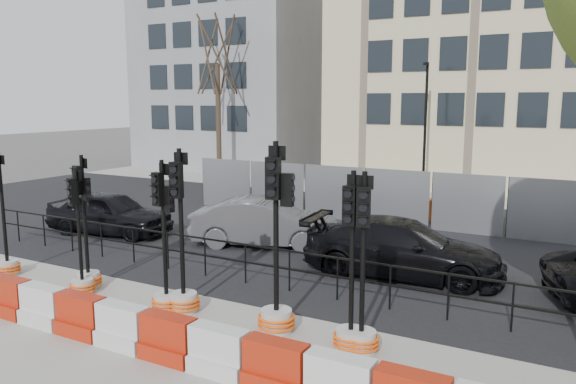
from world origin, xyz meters
The scene contains 22 objects.
ground centered at (0.00, 0.00, 0.00)m, with size 120.00×120.00×0.00m, color #51514C.
sidewalk_near centered at (0.00, -3.00, 0.01)m, with size 40.00×6.00×0.02m, color gray.
road centered at (0.00, 7.00, 0.01)m, with size 40.00×14.00×0.03m, color black.
sidewalk_far centered at (0.00, 16.00, 0.01)m, with size 40.00×4.00×0.02m, color gray.
building_grey centered at (-14.00, 21.99, 7.00)m, with size 11.00×9.06×14.00m.
building_cream centered at (2.00, 21.99, 9.00)m, with size 15.00×10.06×18.00m.
kerb_railing centered at (0.00, 1.20, 0.69)m, with size 18.00×0.04×1.00m.
heras_fencing centered at (-0.49, 9.71, 0.71)m, with size 14.33×1.72×2.00m.
lamp_post_far centered at (0.50, 14.98, 3.22)m, with size 0.12×0.56×6.00m.
tree_bare_far centered at (-11.00, 15.50, 6.65)m, with size 2.00×2.00×9.00m.
barrier_row centered at (0.00, -2.80, 0.37)m, with size 15.70×0.50×0.80m.
traffic_signal_a centered at (-5.66, -1.12, 0.64)m, with size 0.62×0.62×3.12m.
traffic_signal_b centered at (-3.09, -0.83, 0.75)m, with size 0.62×0.62×3.15m.
traffic_signal_c centered at (-2.87, -1.20, 0.60)m, with size 0.57×0.57×2.91m.
traffic_signal_d centered at (-0.48, -1.09, 0.76)m, with size 0.63×0.63×3.19m.
traffic_signal_e centered at (-0.14, -0.96, 0.71)m, with size 0.68×0.68×3.43m.
traffic_signal_f centered at (2.07, -0.90, 0.87)m, with size 0.72×0.72×3.65m.
traffic_signal_g centered at (3.79, -0.93, 0.66)m, with size 0.63×0.63×3.20m.
traffic_signal_h centered at (3.60, -0.95, 0.66)m, with size 0.63×0.63×3.21m.
car_a centered at (-6.71, 3.35, 0.72)m, with size 4.42×2.31×1.44m, color black.
car_b centered at (-1.43, 4.49, 0.73)m, with size 4.66×2.89×1.45m, color #4F4F55.
car_c centered at (3.10, 3.63, 0.72)m, with size 5.10×2.42×1.44m, color black.
Camera 1 is at (7.13, -9.69, 4.38)m, focal length 35.00 mm.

